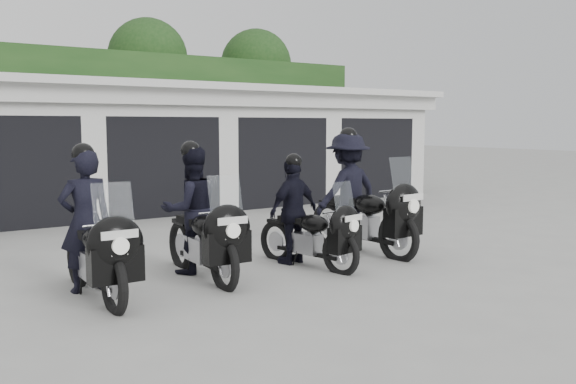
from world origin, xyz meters
TOP-DOWN VIEW (x-y plane):
  - ground at (0.00, 0.00)m, footprint 80.00×80.00m
  - garage_block at (-0.00, 8.06)m, footprint 16.40×6.80m
  - background_vegetation at (0.37, 12.92)m, footprint 20.00×3.90m
  - police_bike_a at (-3.19, 0.03)m, footprint 0.63×2.14m
  - police_bike_b at (-1.73, 0.29)m, footprint 0.87×2.14m
  - police_bike_c at (-0.21, 0.00)m, footprint 0.99×1.89m
  - police_bike_d at (1.12, 0.38)m, footprint 1.27×2.35m

SIDE VIEW (x-z plane):
  - ground at x=0.00m, z-range 0.00..0.00m
  - police_bike_c at x=-0.21m, z-range -0.13..1.54m
  - police_bike_a at x=-3.19m, z-range -0.19..1.67m
  - police_bike_b at x=-1.73m, z-range -0.15..1.72m
  - police_bike_d at x=1.12m, z-range -0.15..1.89m
  - garage_block at x=0.00m, z-range -0.06..2.90m
  - background_vegetation at x=0.37m, z-range -0.13..5.67m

